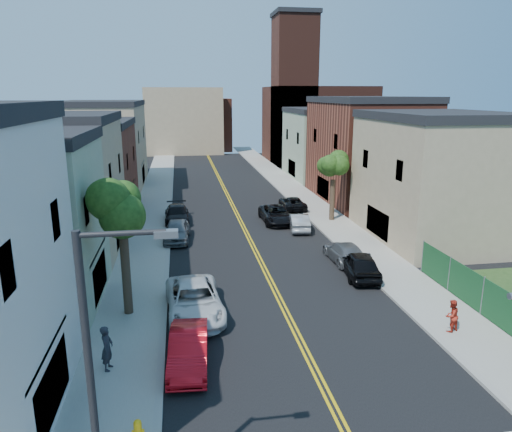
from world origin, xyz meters
name	(u,v)px	position (x,y,z in m)	size (l,w,h in m)	color
sidewalk_left	(154,202)	(-7.90, 40.00, 0.07)	(3.20, 100.00, 0.15)	gray
sidewalk_right	(303,197)	(7.90, 40.00, 0.07)	(3.20, 100.00, 0.15)	gray
curb_left	(171,201)	(-6.15, 40.00, 0.07)	(0.30, 100.00, 0.15)	gray
curb_right	(287,197)	(6.15, 40.00, 0.07)	(0.30, 100.00, 0.15)	gray
bldg_left_palegrn	(3,229)	(-14.00, 16.00, 4.25)	(9.00, 8.00, 8.50)	gray
bldg_left_tan_near	(49,190)	(-14.00, 25.00, 4.50)	(9.00, 10.00, 9.00)	#998466
bldg_left_brick	(81,172)	(-14.00, 36.00, 4.00)	(9.00, 12.00, 8.00)	brown
bldg_left_tan_far	(103,147)	(-14.00, 50.00, 4.75)	(9.00, 16.00, 9.50)	#998466
bldg_right_tan	(436,181)	(14.00, 24.00, 4.50)	(9.00, 12.00, 9.00)	#998466
bldg_right_brick	(366,152)	(14.00, 38.00, 5.00)	(9.00, 14.00, 10.00)	brown
bldg_right_palegrn	(325,145)	(14.00, 52.00, 4.25)	(9.00, 12.00, 8.50)	gray
church	(312,117)	(16.33, 67.07, 7.24)	(16.20, 14.20, 22.60)	#4C2319
backdrop_left	(184,121)	(-4.00, 82.00, 6.00)	(14.00, 8.00, 12.00)	#998466
backdrop_center	(205,125)	(0.00, 86.00, 5.00)	(10.00, 8.00, 10.00)	brown
fence_right	(502,310)	(9.50, 9.50, 1.10)	(0.04, 15.00, 1.90)	#143F1E
tree_left_mid	(120,187)	(-7.88, 14.01, 6.58)	(5.20, 5.20, 9.29)	#322319
tree_right_far	(334,156)	(7.92, 30.01, 5.76)	(4.40, 4.40, 8.03)	#322319
street_lamp	(99,379)	(-7.01, 1.00, 4.72)	(2.14, 0.25, 8.00)	black
red_sedan	(189,349)	(-5.01, 8.93, 0.73)	(1.54, 4.41, 1.45)	red
white_pickup	(194,300)	(-4.62, 13.49, 0.81)	(2.67, 5.79, 1.61)	silver
grey_car_left	(177,231)	(-5.50, 26.32, 0.79)	(1.85, 4.61, 1.57)	slate
black_car_left	(177,214)	(-5.50, 31.76, 0.73)	(2.04, 5.02, 1.46)	black
grey_car_right	(345,252)	(5.50, 19.80, 0.68)	(1.89, 4.66, 1.35)	#54575B
black_car_right	(359,264)	(5.50, 17.20, 0.79)	(1.86, 4.62, 1.57)	black
silver_car_right	(299,222)	(4.38, 27.75, 0.69)	(1.45, 4.17, 1.37)	#A1A5A9
dark_car_right_far	(292,203)	(5.50, 34.71, 0.64)	(2.11, 4.57, 1.27)	black
black_suv_lane	(276,214)	(3.00, 30.33, 0.72)	(2.40, 5.20, 1.45)	black
pedestrian_left	(107,348)	(-8.20, 8.91, 1.08)	(0.68, 0.45, 1.86)	#23242A
pedestrian_right	(451,316)	(7.04, 9.64, 0.93)	(0.75, 0.59, 1.55)	#AF2A1B
fire_hydrant	(138,430)	(-6.70, 4.51, 0.56)	(0.39, 0.39, 0.80)	#FDB50E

